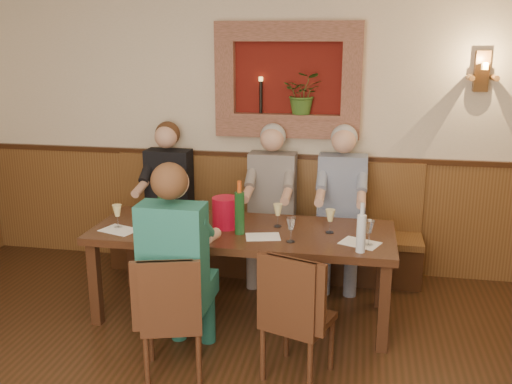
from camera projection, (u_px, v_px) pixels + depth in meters
room_shell at (154, 118)px, 2.51m from camera, size 6.04×6.04×2.82m
wainscoting at (166, 378)px, 2.85m from camera, size 6.02×6.02×1.15m
wall_niche at (292, 85)px, 5.28m from camera, size 1.36×0.30×1.06m
wall_sconce at (482, 72)px, 4.94m from camera, size 0.25×0.20×0.35m
dining_table at (243, 238)px, 4.58m from camera, size 2.40×0.90×0.75m
bench at (263, 239)px, 5.57m from camera, size 3.00×0.45×1.11m
chair_near_left at (173, 340)px, 3.85m from camera, size 0.49×0.49×0.89m
chair_near_right at (296, 341)px, 3.82m from camera, size 0.52×0.52×0.91m
person_bench_left at (167, 210)px, 5.56m from camera, size 0.44×0.53×1.46m
person_bench_mid at (271, 216)px, 5.38m from camera, size 0.44×0.54×1.47m
person_bench_right at (340, 219)px, 5.26m from camera, size 0.44×0.54×1.48m
person_chair_front at (179, 282)px, 3.91m from camera, size 0.44×0.54×1.47m
spittoon_bucket at (226, 212)px, 4.58m from camera, size 0.28×0.28×0.25m
wine_bottle_green_a at (240, 212)px, 4.41m from camera, size 0.10×0.10×0.42m
wine_bottle_green_b at (162, 204)px, 4.69m from camera, size 0.09×0.09×0.39m
water_bottle at (361, 232)px, 4.04m from camera, size 0.08×0.08×0.36m
tasting_sheet_a at (119, 230)px, 4.54m from camera, size 0.33×0.28×0.00m
tasting_sheet_b at (263, 237)px, 4.38m from camera, size 0.30×0.24×0.00m
tasting_sheet_c at (360, 243)px, 4.25m from camera, size 0.34×0.29×0.00m
tasting_sheet_d at (183, 237)px, 4.37m from camera, size 0.25×0.18×0.00m
wine_glass_0 at (164, 219)px, 4.50m from camera, size 0.08×0.08×0.19m
wine_glass_1 at (278, 215)px, 4.60m from camera, size 0.08×0.08×0.19m
wine_glass_2 at (330, 221)px, 4.45m from camera, size 0.08×0.08×0.19m
wine_glass_3 at (118, 216)px, 4.58m from camera, size 0.08×0.08×0.19m
wine_glass_4 at (199, 229)px, 4.27m from camera, size 0.08×0.08×0.19m
wine_glass_5 at (203, 213)px, 4.67m from camera, size 0.08×0.08×0.19m
wine_glass_6 at (291, 230)px, 4.25m from camera, size 0.08×0.08×0.19m
wine_glass_7 at (369, 233)px, 4.19m from camera, size 0.08×0.08×0.19m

